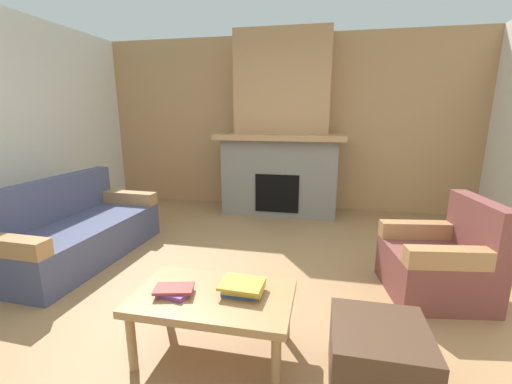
{
  "coord_description": "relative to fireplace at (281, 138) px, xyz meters",
  "views": [
    {
      "loc": [
        0.67,
        -2.49,
        1.54
      ],
      "look_at": [
        -0.08,
        1.12,
        0.66
      ],
      "focal_mm": 23.46,
      "sensor_mm": 36.0,
      "label": 1
    }
  ],
  "objects": [
    {
      "name": "wall_back_wood_panel",
      "position": [
        0.0,
        0.38,
        0.19
      ],
      "size": [
        6.0,
        0.12,
        2.7
      ],
      "primitive_type": "cube",
      "color": "tan",
      "rests_on": "ground"
    },
    {
      "name": "armchair",
      "position": [
        1.68,
        -2.22,
        -0.87
      ],
      "size": [
        0.86,
        0.86,
        0.85
      ],
      "color": "brown",
      "rests_on": "ground"
    },
    {
      "name": "fireplace",
      "position": [
        0.0,
        0.0,
        0.0
      ],
      "size": [
        1.9,
        0.82,
        2.7
      ],
      "color": "gray",
      "rests_on": "ground"
    },
    {
      "name": "ottoman",
      "position": [
        1.01,
        -3.42,
        -0.96
      ],
      "size": [
        0.52,
        0.52,
        0.4
      ],
      "primitive_type": "cube",
      "color": "#4C3323",
      "rests_on": "ground"
    },
    {
      "name": "book_stack_near_edge",
      "position": [
        -0.21,
        -3.38,
        -0.71
      ],
      "size": [
        0.26,
        0.19,
        0.05
      ],
      "color": "#7A3D84",
      "rests_on": "coffee_table"
    },
    {
      "name": "couch",
      "position": [
        -1.92,
        -2.2,
        -0.88
      ],
      "size": [
        0.9,
        1.83,
        0.85
      ],
      "color": "#474C6B",
      "rests_on": "ground"
    },
    {
      "name": "coffee_table",
      "position": [
        0.02,
        -3.32,
        -0.79
      ],
      "size": [
        1.0,
        0.6,
        0.43
      ],
      "color": "#A87A4C",
      "rests_on": "ground"
    },
    {
      "name": "book_stack_center",
      "position": [
        0.2,
        -3.27,
        -0.69
      ],
      "size": [
        0.28,
        0.23,
        0.07
      ],
      "color": "#335699",
      "rests_on": "coffee_table"
    },
    {
      "name": "ground",
      "position": [
        0.0,
        -2.62,
        -1.16
      ],
      "size": [
        9.0,
        9.0,
        0.0
      ],
      "primitive_type": "plane",
      "color": "#9E754C"
    }
  ]
}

